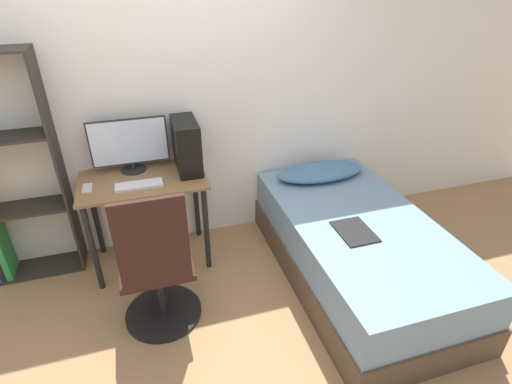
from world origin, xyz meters
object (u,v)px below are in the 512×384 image
Objects in this scene: keyboard at (139,185)px; office_chair at (158,276)px; bed at (357,249)px; pc_tower at (186,146)px; monitor at (129,144)px.

office_chair is at bearing -86.48° from keyboard.
pc_tower reaches higher than bed.
office_chair is 0.55× the size of bed.
monitor is at bearing 94.11° from office_chair.
pc_tower is at bearing 146.55° from bed.
pc_tower is (0.35, 0.80, 0.55)m from office_chair.
office_chair is 3.17× the size of keyboard.
monitor reaches higher than office_chair.
keyboard is 0.85× the size of pc_tower.
bed is 4.86× the size of pc_tower.
monitor reaches higher than bed.
keyboard is at bearing 159.46° from bed.
bed is at bearing -20.54° from keyboard.
monitor is 1.45× the size of pc_tower.
monitor is at bearing 165.66° from pc_tower.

